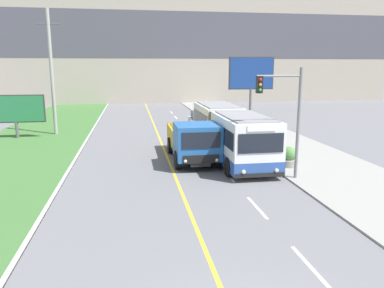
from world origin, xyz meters
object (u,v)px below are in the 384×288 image
(car_distant, at_px, (201,120))
(billboard_small, at_px, (15,110))
(dump_truck, at_px, (194,142))
(traffic_light_mast, at_px, (286,109))
(planter_round_third, at_px, (242,130))
(city_bus, at_px, (229,132))
(planter_round_second, at_px, (261,141))
(utility_pole_far, at_px, (52,72))
(billboard_large, at_px, (251,76))
(planter_round_near, at_px, (289,158))

(car_distant, bearing_deg, billboard_small, -168.73)
(dump_truck, bearing_deg, traffic_light_mast, -45.84)
(traffic_light_mast, distance_m, planter_round_third, 12.07)
(city_bus, bearing_deg, planter_round_third, 65.94)
(dump_truck, xyz_separation_m, car_distant, (2.80, 12.98, -0.55))
(planter_round_third, bearing_deg, traffic_light_mast, -96.70)
(dump_truck, xyz_separation_m, traffic_light_mast, (3.82, -3.94, 2.29))
(city_bus, distance_m, planter_round_second, 3.03)
(dump_truck, relative_size, car_distant, 1.60)
(traffic_light_mast, bearing_deg, car_distant, 93.47)
(planter_round_second, bearing_deg, traffic_light_mast, -100.81)
(dump_truck, distance_m, traffic_light_mast, 5.94)
(utility_pole_far, bearing_deg, city_bus, -37.64)
(traffic_light_mast, distance_m, billboard_large, 17.50)
(billboard_large, height_order, planter_round_near, billboard_large)
(planter_round_second, bearing_deg, city_bus, -154.71)
(dump_truck, relative_size, billboard_large, 1.07)
(utility_pole_far, height_order, planter_round_second, utility_pole_far)
(car_distant, relative_size, traffic_light_mast, 0.78)
(dump_truck, bearing_deg, city_bus, 34.40)
(car_distant, height_order, utility_pole_far, utility_pole_far)
(city_bus, distance_m, utility_pole_far, 16.01)
(billboard_large, bearing_deg, car_distant, -178.42)
(city_bus, height_order, traffic_light_mast, traffic_light_mast)
(planter_round_near, height_order, planter_round_third, planter_round_third)
(billboard_small, bearing_deg, planter_round_near, -33.63)
(utility_pole_far, xyz_separation_m, planter_round_near, (14.88, -13.02, -4.53))
(billboard_large, height_order, billboard_small, billboard_large)
(dump_truck, xyz_separation_m, planter_round_second, (5.14, 2.97, -0.68))
(planter_round_third, bearing_deg, utility_pole_far, 166.60)
(city_bus, xyz_separation_m, planter_round_third, (2.66, 5.95, -0.91))
(utility_pole_far, bearing_deg, traffic_light_mast, -48.08)
(city_bus, bearing_deg, planter_round_second, 25.29)
(traffic_light_mast, bearing_deg, planter_round_second, 79.19)
(dump_truck, height_order, planter_round_third, dump_truck)
(utility_pole_far, relative_size, billboard_small, 2.26)
(planter_round_near, bearing_deg, billboard_large, 80.34)
(billboard_large, distance_m, planter_round_third, 7.24)
(dump_truck, relative_size, billboard_small, 1.54)
(dump_truck, height_order, car_distant, dump_truck)
(traffic_light_mast, bearing_deg, billboard_large, 77.54)
(traffic_light_mast, distance_m, billboard_small, 21.46)
(billboard_small, bearing_deg, traffic_light_mast, -40.33)
(utility_pole_far, height_order, billboard_large, utility_pole_far)
(billboard_large, bearing_deg, planter_round_third, -113.88)
(city_bus, xyz_separation_m, utility_pole_far, (-12.35, 9.53, 3.59))
(traffic_light_mast, relative_size, planter_round_near, 4.97)
(dump_truck, relative_size, utility_pole_far, 0.68)
(car_distant, distance_m, utility_pole_far, 13.48)
(billboard_small, bearing_deg, billboard_large, 8.99)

